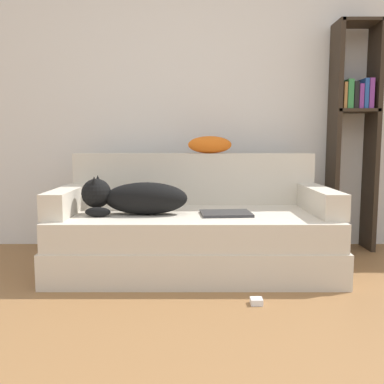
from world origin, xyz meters
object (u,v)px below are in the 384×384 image
Objects in this scene: throw_pillow at (208,145)px; laptop at (224,213)px; couch at (192,241)px; power_adapter at (255,301)px; bookshelf at (351,124)px; dog at (132,197)px.

laptop is at bearing -79.69° from throw_pillow.
power_adapter is at bearing -62.54° from couch.
couch is 0.32m from laptop.
laptop is 1.41m from bookshelf.
bookshelf is at bearing 27.92° from laptop.
couch is 0.76m from power_adapter.
bookshelf is 1.85m from power_adapter.
dog is at bearing -158.39° from bookshelf.
dog is 1.05m from power_adapter.
bookshelf is 27.80× the size of power_adapter.
laptop is 5.29× the size of power_adapter.
couch is 1.03× the size of bookshelf.
laptop is at bearing 103.16° from power_adapter.
throw_pillow reaches higher than laptop.
bookshelf is (1.68, 0.67, 0.50)m from dog.
throw_pillow is 5.07× the size of power_adapter.
laptop is at bearing -27.41° from couch.
bookshelf is (1.29, 0.57, 0.82)m from couch.
bookshelf reaches higher than dog.
throw_pillow is 1.35m from power_adapter.
power_adapter is at bearing -78.19° from throw_pillow.
dog is at bearing 173.99° from laptop.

